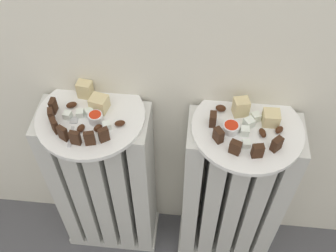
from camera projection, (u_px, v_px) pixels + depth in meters
name	position (u px, v px, depth m)	size (l,w,h in m)	color
radiator_left	(106.00, 185.00, 1.29)	(0.32, 0.15, 0.65)	silver
radiator_right	(231.00, 196.00, 1.26)	(0.32, 0.15, 0.65)	silver
plate_left	(91.00, 117.00, 1.03)	(0.29, 0.29, 0.01)	white
plate_right	(247.00, 129.00, 1.01)	(0.29, 0.29, 0.01)	white
dark_cake_slice_left_0	(53.00, 106.00, 1.02)	(0.03, 0.01, 0.04)	#382114
dark_cake_slice_left_1	(51.00, 116.00, 1.00)	(0.03, 0.01, 0.04)	#382114
dark_cake_slice_left_2	(55.00, 126.00, 0.98)	(0.03, 0.01, 0.04)	#382114
dark_cake_slice_left_3	(63.00, 133.00, 0.96)	(0.03, 0.01, 0.04)	#382114
dark_cake_slice_left_4	(75.00, 138.00, 0.95)	(0.03, 0.01, 0.04)	#382114
dark_cake_slice_left_5	(89.00, 138.00, 0.95)	(0.03, 0.01, 0.04)	#382114
dark_cake_slice_left_6	(104.00, 135.00, 0.96)	(0.03, 0.01, 0.04)	#382114
marble_cake_slice_left_0	(85.00, 89.00, 1.06)	(0.04, 0.03, 0.05)	beige
marble_cake_slice_left_1	(99.00, 103.00, 1.03)	(0.04, 0.04, 0.04)	beige
turkish_delight_left_0	(80.00, 113.00, 1.02)	(0.02, 0.02, 0.02)	white
turkish_delight_left_1	(107.00, 126.00, 0.99)	(0.02, 0.02, 0.02)	white
turkish_delight_left_2	(67.00, 115.00, 1.02)	(0.02, 0.02, 0.02)	white
turkish_delight_left_3	(90.00, 112.00, 1.02)	(0.02, 0.02, 0.02)	white
medjool_date_left_0	(120.00, 123.00, 1.00)	(0.03, 0.01, 0.02)	#3D1E0F
medjool_date_left_1	(72.00, 105.00, 1.04)	(0.03, 0.02, 0.02)	#3D1E0F
medjool_date_left_2	(81.00, 128.00, 0.99)	(0.03, 0.02, 0.02)	#3D1E0F
medjool_date_left_3	(98.00, 128.00, 0.99)	(0.02, 0.02, 0.02)	#3D1E0F
jam_bowl_left	(96.00, 118.00, 1.00)	(0.04, 0.04, 0.03)	white
dark_cake_slice_right_0	(213.00, 119.00, 0.99)	(0.03, 0.02, 0.04)	#382114
dark_cake_slice_right_1	(218.00, 135.00, 0.96)	(0.03, 0.02, 0.04)	#382114
dark_cake_slice_right_2	(235.00, 147.00, 0.94)	(0.03, 0.02, 0.04)	#382114
dark_cake_slice_right_3	(258.00, 151.00, 0.93)	(0.03, 0.02, 0.04)	#382114
dark_cake_slice_right_4	(277.00, 144.00, 0.94)	(0.03, 0.02, 0.04)	#382114
marble_cake_slice_right_0	(241.00, 107.00, 1.01)	(0.04, 0.03, 0.05)	beige
marble_cake_slice_right_1	(271.00, 118.00, 1.00)	(0.04, 0.04, 0.04)	beige
turkish_delight_right_0	(245.00, 131.00, 0.98)	(0.02, 0.02, 0.02)	white
turkish_delight_right_1	(249.00, 123.00, 1.00)	(0.02, 0.02, 0.02)	white
turkish_delight_right_2	(246.00, 144.00, 0.96)	(0.02, 0.02, 0.02)	white
turkish_delight_right_3	(256.00, 117.00, 1.01)	(0.02, 0.02, 0.02)	white
medjool_date_right_0	(279.00, 130.00, 0.99)	(0.03, 0.02, 0.02)	#3D1E0F
medjool_date_right_1	(263.00, 133.00, 0.98)	(0.03, 0.02, 0.02)	#3D1E0F
medjool_date_right_2	(221.00, 108.00, 1.03)	(0.03, 0.02, 0.02)	#3D1E0F
jam_bowl_right	(231.00, 127.00, 0.99)	(0.04, 0.04, 0.02)	white
fork	(72.00, 129.00, 1.00)	(0.02, 0.10, 0.00)	#B7B7BC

